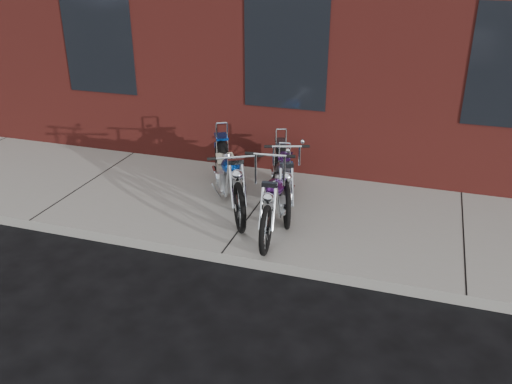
% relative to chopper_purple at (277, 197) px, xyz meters
% --- Properties ---
extents(ground, '(120.00, 120.00, 0.00)m').
position_rel_chopper_purple_xyz_m(ground, '(-0.44, -1.05, -0.56)').
color(ground, black).
rests_on(ground, ground).
extents(sidewalk, '(22.00, 3.00, 0.15)m').
position_rel_chopper_purple_xyz_m(sidewalk, '(-0.44, 0.45, -0.49)').
color(sidewalk, gray).
rests_on(sidewalk, ground).
extents(chopper_purple, '(0.56, 2.28, 1.28)m').
position_rel_chopper_purple_xyz_m(chopper_purple, '(0.00, 0.00, 0.00)').
color(chopper_purple, black).
rests_on(chopper_purple, sidewalk).
extents(chopper_blue, '(1.32, 2.22, 1.08)m').
position_rel_chopper_purple_xyz_m(chopper_blue, '(-0.88, 0.42, 0.03)').
color(chopper_blue, black).
rests_on(chopper_blue, sidewalk).
extents(chopper_third, '(0.88, 2.16, 1.14)m').
position_rel_chopper_purple_xyz_m(chopper_third, '(-0.11, 0.72, -0.01)').
color(chopper_third, black).
rests_on(chopper_third, sidewalk).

